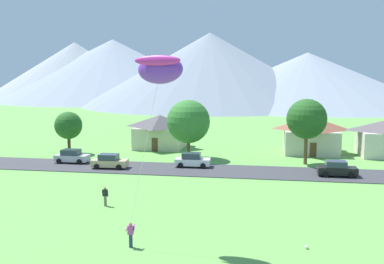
{
  "coord_description": "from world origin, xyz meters",
  "views": [
    {
      "loc": [
        4.49,
        -19.16,
        11.25
      ],
      "look_at": [
        -0.25,
        9.37,
        7.4
      ],
      "focal_mm": 41.01,
      "sensor_mm": 36.0,
      "label": 1
    }
  ],
  "objects_px": {
    "tree_left_of_center": "(188,122)",
    "kite_flyer_with_kite": "(159,71)",
    "tree_center": "(68,126)",
    "parked_car_black_mid_west": "(337,169)",
    "parked_car_tan_mid_east": "(110,161)",
    "parked_car_white_west_end": "(192,160)",
    "soccer_ball": "(307,247)",
    "house_right_center": "(160,131)",
    "watcher_person": "(105,196)",
    "tree_near_left": "(307,119)",
    "house_leftmost": "(311,134)",
    "parked_car_silver_east_end": "(72,156)"
  },
  "relations": [
    {
      "from": "house_right_center",
      "to": "parked_car_black_mid_west",
      "type": "bearing_deg",
      "value": -33.03
    },
    {
      "from": "tree_center",
      "to": "parked_car_black_mid_west",
      "type": "bearing_deg",
      "value": -13.44
    },
    {
      "from": "tree_center",
      "to": "house_right_center",
      "type": "bearing_deg",
      "value": 31.09
    },
    {
      "from": "house_right_center",
      "to": "kite_flyer_with_kite",
      "type": "relative_size",
      "value": 0.61
    },
    {
      "from": "watcher_person",
      "to": "parked_car_white_west_end",
      "type": "bearing_deg",
      "value": 73.93
    },
    {
      "from": "house_leftmost",
      "to": "parked_car_black_mid_west",
      "type": "bearing_deg",
      "value": -84.7
    },
    {
      "from": "house_right_center",
      "to": "parked_car_black_mid_west",
      "type": "xyz_separation_m",
      "value": [
        23.68,
        -15.4,
        -1.74
      ]
    },
    {
      "from": "house_right_center",
      "to": "tree_left_of_center",
      "type": "distance_m",
      "value": 10.03
    },
    {
      "from": "parked_car_black_mid_west",
      "to": "parked_car_silver_east_end",
      "type": "xyz_separation_m",
      "value": [
        -31.96,
        2.14,
        0.0
      ]
    },
    {
      "from": "tree_near_left",
      "to": "watcher_person",
      "type": "height_order",
      "value": "tree_near_left"
    },
    {
      "from": "tree_center",
      "to": "watcher_person",
      "type": "bearing_deg",
      "value": -58.67
    },
    {
      "from": "house_leftmost",
      "to": "parked_car_white_west_end",
      "type": "relative_size",
      "value": 1.88
    },
    {
      "from": "house_right_center",
      "to": "tree_center",
      "type": "height_order",
      "value": "tree_center"
    },
    {
      "from": "tree_left_of_center",
      "to": "tree_near_left",
      "type": "bearing_deg",
      "value": -4.65
    },
    {
      "from": "tree_near_left",
      "to": "kite_flyer_with_kite",
      "type": "bearing_deg",
      "value": -113.71
    },
    {
      "from": "house_leftmost",
      "to": "kite_flyer_with_kite",
      "type": "relative_size",
      "value": 0.64
    },
    {
      "from": "house_right_center",
      "to": "parked_car_silver_east_end",
      "type": "relative_size",
      "value": 1.82
    },
    {
      "from": "house_leftmost",
      "to": "watcher_person",
      "type": "relative_size",
      "value": 4.77
    },
    {
      "from": "parked_car_tan_mid_east",
      "to": "parked_car_white_west_end",
      "type": "bearing_deg",
      "value": 13.71
    },
    {
      "from": "tree_near_left",
      "to": "parked_car_tan_mid_east",
      "type": "relative_size",
      "value": 1.92
    },
    {
      "from": "house_right_center",
      "to": "tree_left_of_center",
      "type": "relative_size",
      "value": 0.97
    },
    {
      "from": "kite_flyer_with_kite",
      "to": "watcher_person",
      "type": "xyz_separation_m",
      "value": [
        -6.46,
        6.54,
        -10.53
      ]
    },
    {
      "from": "parked_car_white_west_end",
      "to": "parked_car_black_mid_west",
      "type": "xyz_separation_m",
      "value": [
        16.48,
        -2.2,
        0.0
      ]
    },
    {
      "from": "parked_car_black_mid_west",
      "to": "kite_flyer_with_kite",
      "type": "distance_m",
      "value": 27.82
    },
    {
      "from": "tree_left_of_center",
      "to": "parked_car_tan_mid_east",
      "type": "distance_m",
      "value": 11.99
    },
    {
      "from": "tree_left_of_center",
      "to": "parked_car_tan_mid_east",
      "type": "height_order",
      "value": "tree_left_of_center"
    },
    {
      "from": "tree_near_left",
      "to": "parked_car_black_mid_west",
      "type": "relative_size",
      "value": 1.94
    },
    {
      "from": "house_right_center",
      "to": "tree_near_left",
      "type": "distance_m",
      "value": 22.96
    },
    {
      "from": "soccer_ball",
      "to": "house_right_center",
      "type": "bearing_deg",
      "value": 116.9
    },
    {
      "from": "parked_car_white_west_end",
      "to": "parked_car_black_mid_west",
      "type": "distance_m",
      "value": 16.63
    },
    {
      "from": "tree_left_of_center",
      "to": "kite_flyer_with_kite",
      "type": "relative_size",
      "value": 0.63
    },
    {
      "from": "tree_center",
      "to": "parked_car_tan_mid_east",
      "type": "relative_size",
      "value": 1.4
    },
    {
      "from": "house_right_center",
      "to": "parked_car_black_mid_west",
      "type": "relative_size",
      "value": 1.81
    },
    {
      "from": "kite_flyer_with_kite",
      "to": "parked_car_white_west_end",
      "type": "bearing_deg",
      "value": 94.06
    },
    {
      "from": "house_leftmost",
      "to": "tree_near_left",
      "type": "xyz_separation_m",
      "value": [
        -1.44,
        -8.51,
        3.0
      ]
    },
    {
      "from": "tree_center",
      "to": "parked_car_white_west_end",
      "type": "distance_m",
      "value": 20.02
    },
    {
      "from": "tree_left_of_center",
      "to": "parked_car_white_west_end",
      "type": "height_order",
      "value": "tree_left_of_center"
    },
    {
      "from": "tree_left_of_center",
      "to": "soccer_ball",
      "type": "relative_size",
      "value": 32.82
    },
    {
      "from": "soccer_ball",
      "to": "parked_car_black_mid_west",
      "type": "bearing_deg",
      "value": 76.49
    },
    {
      "from": "house_leftmost",
      "to": "tree_near_left",
      "type": "bearing_deg",
      "value": -99.58
    },
    {
      "from": "parked_car_tan_mid_east",
      "to": "watcher_person",
      "type": "distance_m",
      "value": 15.14
    },
    {
      "from": "parked_car_white_west_end",
      "to": "tree_center",
      "type": "bearing_deg",
      "value": 161.66
    },
    {
      "from": "house_right_center",
      "to": "parked_car_silver_east_end",
      "type": "height_order",
      "value": "house_right_center"
    },
    {
      "from": "parked_car_black_mid_west",
      "to": "soccer_ball",
      "type": "xyz_separation_m",
      "value": [
        -5.1,
        -21.23,
        -0.75
      ]
    },
    {
      "from": "kite_flyer_with_kite",
      "to": "soccer_ball",
      "type": "distance_m",
      "value": 14.9
    },
    {
      "from": "tree_near_left",
      "to": "parked_car_tan_mid_east",
      "type": "xyz_separation_m",
      "value": [
        -23.31,
        -6.47,
        -4.83
      ]
    },
    {
      "from": "house_right_center",
      "to": "tree_left_of_center",
      "type": "height_order",
      "value": "tree_left_of_center"
    },
    {
      "from": "house_leftmost",
      "to": "tree_center",
      "type": "distance_m",
      "value": 34.5
    },
    {
      "from": "parked_car_black_mid_west",
      "to": "watcher_person",
      "type": "height_order",
      "value": "parked_car_black_mid_west"
    },
    {
      "from": "kite_flyer_with_kite",
      "to": "watcher_person",
      "type": "distance_m",
      "value": 13.98
    }
  ]
}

